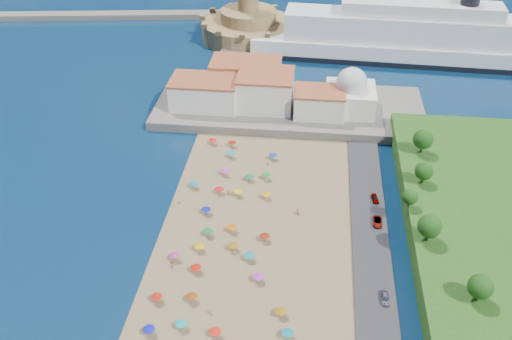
# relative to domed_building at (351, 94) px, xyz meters

# --- Properties ---
(ground) EXTENTS (700.00, 700.00, 0.00)m
(ground) POSITION_rel_domed_building_xyz_m (-30.00, -71.00, -8.97)
(ground) COLOR #071938
(ground) RESTS_ON ground
(terrace) EXTENTS (90.00, 36.00, 3.00)m
(terrace) POSITION_rel_domed_building_xyz_m (-20.00, 2.00, -7.47)
(terrace) COLOR #59544C
(terrace) RESTS_ON ground
(jetty) EXTENTS (18.00, 70.00, 2.40)m
(jetty) POSITION_rel_domed_building_xyz_m (-42.00, 37.00, -7.77)
(jetty) COLOR #59544C
(jetty) RESTS_ON ground
(breakwater) EXTENTS (199.03, 34.77, 2.60)m
(breakwater) POSITION_rel_domed_building_xyz_m (-140.00, 82.00, -7.67)
(breakwater) COLOR #59544C
(breakwater) RESTS_ON ground
(waterfront_buildings) EXTENTS (57.00, 29.00, 11.00)m
(waterfront_buildings) POSITION_rel_domed_building_xyz_m (-33.05, 2.64, -1.10)
(waterfront_buildings) COLOR silver
(waterfront_buildings) RESTS_ON terrace
(domed_building) EXTENTS (16.00, 16.00, 15.00)m
(domed_building) POSITION_rel_domed_building_xyz_m (0.00, 0.00, 0.00)
(domed_building) COLOR silver
(domed_building) RESTS_ON terrace
(fortress) EXTENTS (40.00, 40.00, 32.40)m
(fortress) POSITION_rel_domed_building_xyz_m (-42.00, 67.00, -2.29)
(fortress) COLOR #9E844F
(fortress) RESTS_ON ground
(cruise_ship) EXTENTS (132.57, 25.75, 28.77)m
(cruise_ship) POSITION_rel_domed_building_xyz_m (27.35, 52.06, -0.46)
(cruise_ship) COLOR black
(cruise_ship) RESTS_ON ground
(beach_parasols) EXTENTS (31.63, 115.42, 2.20)m
(beach_parasols) POSITION_rel_domed_building_xyz_m (-31.36, -81.69, -6.83)
(beach_parasols) COLOR gray
(beach_parasols) RESTS_ON beach
(beachgoers) EXTENTS (32.33, 96.03, 1.89)m
(beachgoers) POSITION_rel_domed_building_xyz_m (-31.33, -68.25, -7.84)
(beachgoers) COLOR tan
(beachgoers) RESTS_ON beach
(parked_cars) EXTENTS (2.44, 63.46, 1.43)m
(parked_cars) POSITION_rel_domed_building_xyz_m (6.00, -74.63, -7.61)
(parked_cars) COLOR gray
(parked_cars) RESTS_ON promenade
(hillside_trees) EXTENTS (14.95, 107.07, 7.65)m
(hillside_trees) POSITION_rel_domed_building_xyz_m (18.69, -78.68, 1.13)
(hillside_trees) COLOR #382314
(hillside_trees) RESTS_ON hillside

